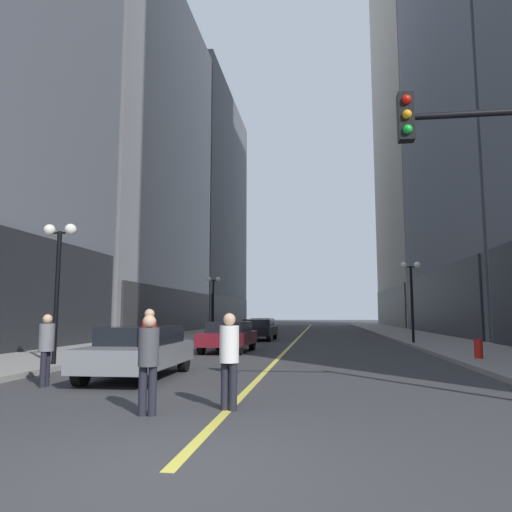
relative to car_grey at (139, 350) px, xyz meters
The scene contains 18 objects.
ground_plane 28.04m from the car_grey, 83.68° to the left, with size 200.00×200.00×0.00m, color #38383A.
sidewalk_left 28.34m from the car_grey, 100.50° to the left, with size 4.50×78.00×0.15m, color gray.
sidewalk_right 30.08m from the car_grey, 67.85° to the left, with size 4.50×78.00×0.15m, color gray.
lane_centre_stripe 28.03m from the car_grey, 83.68° to the left, with size 0.16×70.00×0.01m, color #E5D64C.
building_left_mid 34.18m from the car_grey, 117.53° to the left, with size 13.90×24.00×30.97m.
building_left_far 57.03m from the car_grey, 105.59° to the left, with size 14.88×26.00×32.57m.
car_grey is the anchor object (origin of this frame).
car_maroon 8.78m from the car_grey, 85.61° to the left, with size 2.00×4.12×1.32m.
car_black 18.54m from the car_grey, 87.72° to the left, with size 2.06×4.30×1.32m.
car_silver 25.91m from the car_grey, 89.88° to the left, with size 1.79×4.52×1.32m.
pedestrian_with_orange_bag 4.83m from the car_grey, 67.19° to the right, with size 0.37×0.37×1.63m.
pedestrian_in_grey_suit 2.35m from the car_grey, 132.32° to the right, with size 0.35×0.35×1.64m.
pedestrian_in_white_shirt 4.93m from the car_grey, 50.94° to the right, with size 0.42×0.42×1.66m.
pedestrian_in_red_jacket 1.45m from the car_grey, 60.57° to the right, with size 0.48×0.48×1.76m.
street_lamp_left_near 4.48m from the car_grey, 153.99° to the left, with size 1.06×0.36×4.43m.
street_lamp_left_far 23.65m from the car_grey, 98.10° to the left, with size 1.06×0.36×4.43m.
street_lamp_right_mid 17.39m from the car_grey, 56.53° to the left, with size 1.06×0.36×4.43m.
fire_hydrant_right 11.31m from the car_grey, 27.92° to the left, with size 0.28×0.28×0.80m, color red.
Camera 1 is at (1.62, -5.08, 1.64)m, focal length 33.88 mm.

